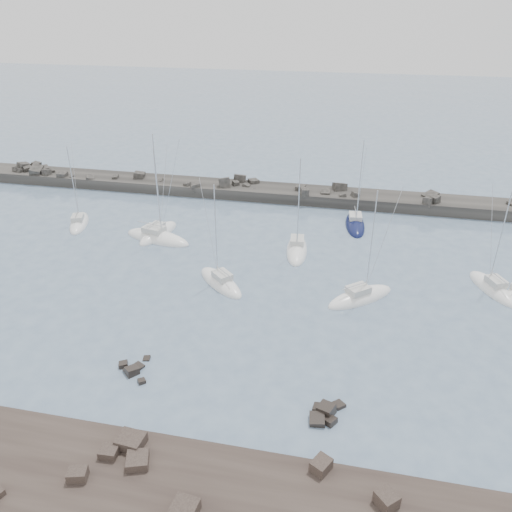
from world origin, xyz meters
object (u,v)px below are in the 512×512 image
at_px(sailboat_6, 297,250).
at_px(sailboat_9, 492,289).
at_px(sailboat_7, 360,298).
at_px(sailboat_3, 158,234).
at_px(sailboat_8, 355,225).
at_px(sailboat_4, 158,238).
at_px(sailboat_5, 221,283).
at_px(sailboat_1, 79,223).

xyz_separation_m(sailboat_6, sailboat_9, (24.13, -5.25, -0.00)).
bearing_deg(sailboat_6, sailboat_7, -49.96).
xyz_separation_m(sailboat_3, sailboat_8, (28.10, 9.25, -0.02)).
distance_m(sailboat_4, sailboat_5, 16.00).
xyz_separation_m(sailboat_1, sailboat_7, (42.68, -12.57, 0.00)).
height_order(sailboat_3, sailboat_7, sailboat_7).
relative_size(sailboat_4, sailboat_7, 1.16).
bearing_deg(sailboat_8, sailboat_7, -86.44).
bearing_deg(sailboat_5, sailboat_8, 53.76).
bearing_deg(sailboat_1, sailboat_8, 11.30).
xyz_separation_m(sailboat_4, sailboat_8, (27.66, 10.72, -0.01)).
height_order(sailboat_4, sailboat_6, sailboat_4).
xyz_separation_m(sailboat_3, sailboat_5, (12.73, -11.72, -0.01)).
bearing_deg(sailboat_5, sailboat_7, 0.46).
bearing_deg(sailboat_9, sailboat_1, 172.80).
height_order(sailboat_5, sailboat_8, sailboat_8).
bearing_deg(sailboat_8, sailboat_3, -161.78).
bearing_deg(sailboat_4, sailboat_6, 1.07).
xyz_separation_m(sailboat_6, sailboat_7, (8.81, -10.49, -0.01)).
bearing_deg(sailboat_3, sailboat_8, 18.22).
height_order(sailboat_3, sailboat_4, sailboat_4).
distance_m(sailboat_4, sailboat_8, 29.66).
bearing_deg(sailboat_3, sailboat_6, -3.06).
height_order(sailboat_3, sailboat_9, sailboat_3).
relative_size(sailboat_1, sailboat_7, 0.91).
distance_m(sailboat_1, sailboat_3, 13.32).
bearing_deg(sailboat_9, sailboat_3, 171.92).
distance_m(sailboat_4, sailboat_7, 30.67).
bearing_deg(sailboat_1, sailboat_7, -16.41).
bearing_deg(sailboat_3, sailboat_7, -21.52).
distance_m(sailboat_3, sailboat_9, 45.16).
bearing_deg(sailboat_8, sailboat_1, -168.70).
distance_m(sailboat_3, sailboat_7, 31.60).
distance_m(sailboat_7, sailboat_9, 16.19).
relative_size(sailboat_3, sailboat_8, 0.96).
xyz_separation_m(sailboat_4, sailboat_7, (28.95, -10.11, -0.00)).
bearing_deg(sailboat_4, sailboat_7, -19.26).
bearing_deg(sailboat_8, sailboat_4, -158.80).
bearing_deg(sailboat_9, sailboat_6, 167.73).
bearing_deg(sailboat_7, sailboat_5, -179.54).
xyz_separation_m(sailboat_7, sailboat_8, (-1.29, 20.84, -0.01)).
relative_size(sailboat_1, sailboat_5, 0.95).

